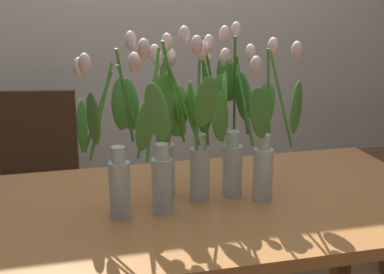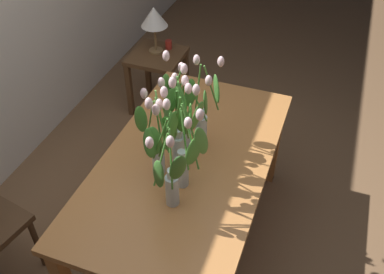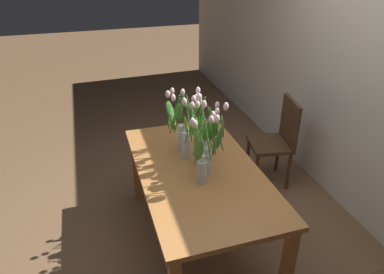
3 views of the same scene
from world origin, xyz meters
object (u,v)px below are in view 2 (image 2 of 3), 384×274
at_px(tulip_vase_4, 202,115).
at_px(tulip_vase_5, 166,170).
at_px(tulip_vase_0, 184,150).
at_px(tulip_vase_1, 182,115).
at_px(tulip_vase_2, 181,126).
at_px(dining_table, 186,171).
at_px(tulip_vase_3, 160,141).
at_px(pillar_candle, 169,45).
at_px(table_lamp, 154,18).
at_px(side_table, 157,66).

xyz_separation_m(tulip_vase_4, tulip_vase_5, (-0.51, 0.00, 0.05)).
height_order(tulip_vase_0, tulip_vase_4, tulip_vase_0).
bearing_deg(tulip_vase_1, tulip_vase_2, -162.15).
height_order(dining_table, tulip_vase_0, tulip_vase_0).
bearing_deg(tulip_vase_5, tulip_vase_2, 8.46).
relative_size(tulip_vase_3, tulip_vase_4, 1.03).
distance_m(tulip_vase_4, pillar_candle, 1.47).
distance_m(tulip_vase_2, tulip_vase_3, 0.14).
height_order(tulip_vase_1, tulip_vase_2, tulip_vase_1).
xyz_separation_m(dining_table, tulip_vase_1, (0.09, 0.05, 0.32)).
distance_m(table_lamp, pillar_candle, 0.29).
height_order(dining_table, tulip_vase_4, tulip_vase_4).
bearing_deg(tulip_vase_4, tulip_vase_3, 160.98).
bearing_deg(side_table, tulip_vase_1, -149.66).
height_order(tulip_vase_2, tulip_vase_5, tulip_vase_2).
distance_m(tulip_vase_5, pillar_candle, 1.93).
distance_m(tulip_vase_2, pillar_candle, 1.63).
xyz_separation_m(tulip_vase_3, side_table, (1.44, 0.67, -0.54)).
xyz_separation_m(tulip_vase_3, tulip_vase_4, (0.33, -0.11, -0.04)).
height_order(tulip_vase_1, table_lamp, tulip_vase_1).
bearing_deg(tulip_vase_0, dining_table, 18.30).
bearing_deg(tulip_vase_5, table_lamp, 25.90).
distance_m(tulip_vase_0, side_table, 1.77).
bearing_deg(pillar_candle, dining_table, -153.76).
bearing_deg(table_lamp, side_table, -151.66).
relative_size(dining_table, tulip_vase_3, 2.84).
distance_m(dining_table, tulip_vase_5, 0.46).
relative_size(tulip_vase_2, table_lamp, 1.47).
height_order(tulip_vase_1, tulip_vase_4, tulip_vase_1).
bearing_deg(tulip_vase_2, tulip_vase_4, -13.79).
height_order(dining_table, tulip_vase_5, tulip_vase_5).
height_order(tulip_vase_0, table_lamp, tulip_vase_0).
bearing_deg(tulip_vase_3, pillar_candle, 21.50).
bearing_deg(tulip_vase_2, tulip_vase_1, 17.85).
height_order(dining_table, table_lamp, table_lamp).
xyz_separation_m(dining_table, side_table, (1.29, 0.76, -0.22)).
bearing_deg(tulip_vase_5, dining_table, 4.51).
xyz_separation_m(tulip_vase_3, tulip_vase_5, (-0.19, -0.11, 0.00)).
bearing_deg(tulip_vase_3, dining_table, -31.17).
xyz_separation_m(tulip_vase_0, tulip_vase_5, (-0.15, 0.03, -0.00)).
bearing_deg(tulip_vase_0, tulip_vase_3, 77.43).
relative_size(tulip_vase_2, tulip_vase_5, 1.03).
distance_m(tulip_vase_4, side_table, 1.45).
xyz_separation_m(tulip_vase_4, pillar_candle, (1.23, 0.73, -0.34)).
height_order(dining_table, pillar_candle, dining_table).
bearing_deg(table_lamp, tulip_vase_2, -150.55).
bearing_deg(tulip_vase_3, tulip_vase_2, -26.47).
bearing_deg(tulip_vase_5, pillar_candle, 22.56).
height_order(tulip_vase_3, side_table, tulip_vase_3).
xyz_separation_m(tulip_vase_2, pillar_candle, (1.43, 0.68, -0.39)).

